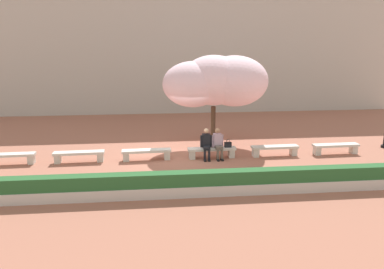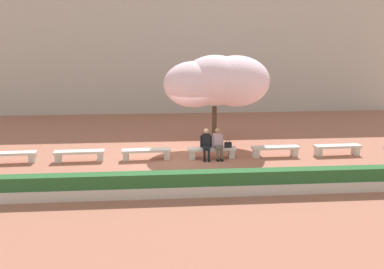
# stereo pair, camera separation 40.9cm
# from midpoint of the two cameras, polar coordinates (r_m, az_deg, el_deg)

# --- Properties ---
(ground_plane) EXTENTS (100.00, 100.00, 0.00)m
(ground_plane) POSITION_cam_midpoint_polar(r_m,az_deg,el_deg) (15.88, -1.19, -3.72)
(ground_plane) COLOR #9E604C
(building_facade) EXTENTS (31.66, 4.00, 9.37)m
(building_facade) POSITION_cam_midpoint_polar(r_m,az_deg,el_deg) (27.37, -2.78, 13.72)
(building_facade) COLOR #B7B2A8
(building_facade) RESTS_ON ground
(stone_bench_west_end) EXTENTS (2.05, 0.47, 0.45)m
(stone_bench_west_end) POSITION_cam_midpoint_polar(r_m,az_deg,el_deg) (16.88, -25.29, -2.92)
(stone_bench_west_end) COLOR beige
(stone_bench_west_end) RESTS_ON ground
(stone_bench_near_west) EXTENTS (2.05, 0.47, 0.45)m
(stone_bench_near_west) POSITION_cam_midpoint_polar(r_m,az_deg,el_deg) (16.10, -16.08, -2.88)
(stone_bench_near_west) COLOR beige
(stone_bench_near_west) RESTS_ON ground
(stone_bench_center) EXTENTS (2.05, 0.47, 0.45)m
(stone_bench_center) POSITION_cam_midpoint_polar(r_m,az_deg,el_deg) (15.77, -6.21, -2.74)
(stone_bench_center) COLOR beige
(stone_bench_center) RESTS_ON ground
(stone_bench_near_east) EXTENTS (2.05, 0.47, 0.45)m
(stone_bench_near_east) POSITION_cam_midpoint_polar(r_m,az_deg,el_deg) (15.92, 3.77, -2.53)
(stone_bench_near_east) COLOR beige
(stone_bench_near_east) RESTS_ON ground
(stone_bench_east_end) EXTENTS (2.05, 0.47, 0.45)m
(stone_bench_east_end) POSITION_cam_midpoint_polar(r_m,az_deg,el_deg) (16.53, 13.28, -2.25)
(stone_bench_east_end) COLOR beige
(stone_bench_east_end) RESTS_ON ground
(stone_bench_far_east) EXTENTS (2.05, 0.47, 0.45)m
(stone_bench_far_east) POSITION_cam_midpoint_polar(r_m,az_deg,el_deg) (17.56, 21.89, -1.95)
(stone_bench_far_east) COLOR beige
(stone_bench_far_east) RESTS_ON ground
(person_seated_left) EXTENTS (0.51, 0.69, 1.29)m
(person_seated_left) POSITION_cam_midpoint_polar(r_m,az_deg,el_deg) (15.73, 2.93, -1.25)
(person_seated_left) COLOR black
(person_seated_left) RESTS_ON ground
(person_seated_right) EXTENTS (0.51, 0.71, 1.29)m
(person_seated_right) POSITION_cam_midpoint_polar(r_m,az_deg,el_deg) (15.80, 4.71, -1.21)
(person_seated_right) COLOR black
(person_seated_right) RESTS_ON ground
(handbag) EXTENTS (0.30, 0.15, 0.34)m
(handbag) POSITION_cam_midpoint_polar(r_m,az_deg,el_deg) (15.96, 6.24, -1.53)
(handbag) COLOR black
(handbag) RESTS_ON stone_bench_near_east
(cherry_tree_main) EXTENTS (4.91, 3.15, 4.24)m
(cherry_tree_main) POSITION_cam_midpoint_polar(r_m,az_deg,el_deg) (17.43, 4.63, 8.02)
(cherry_tree_main) COLOR #473323
(cherry_tree_main) RESTS_ON ground
(planter_hedge_foreground) EXTENTS (18.15, 0.50, 0.80)m
(planter_hedge_foreground) POSITION_cam_midpoint_polar(r_m,az_deg,el_deg) (12.11, -0.13, -7.57)
(planter_hedge_foreground) COLOR beige
(planter_hedge_foreground) RESTS_ON ground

